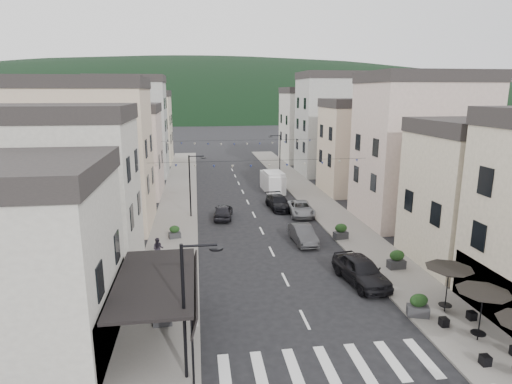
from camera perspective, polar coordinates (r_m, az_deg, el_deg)
sidewalk_left at (r=47.41m, az=-10.29°, el=-1.28°), size 4.00×76.00×0.12m
sidewalk_right at (r=49.09m, az=7.47°, el=-0.68°), size 4.00×76.00×0.12m
hill_backdrop at (r=314.17m, az=-7.15°, el=10.96°), size 640.00×360.00×70.00m
boutique_awning at (r=20.86m, az=-12.60°, el=-11.57°), size 3.77×7.50×3.28m
buildings_row_left at (r=52.75m, az=-18.01°, el=6.45°), size 10.20×54.16×14.00m
buildings_row_right at (r=54.55m, az=13.54°, el=7.14°), size 10.20×54.16×14.50m
cafe_terrace at (r=23.21m, az=28.01°, el=-12.29°), size 2.50×8.10×2.53m
streetlamp_left_near at (r=17.83m, az=-8.73°, el=-13.78°), size 1.70×0.56×6.00m
streetlamp_left_far at (r=40.71m, az=-8.44°, el=1.66°), size 1.70×0.56×6.00m
streetlamp_right_far at (r=59.53m, az=2.95°, el=5.42°), size 1.70×0.56×6.00m
bollards at (r=23.11m, az=6.86°, el=-16.24°), size 11.66×10.26×0.60m
bunting_near at (r=36.81m, az=0.54°, el=3.68°), size 19.00×0.28×0.62m
bunting_far at (r=52.54m, az=-2.06°, el=6.54°), size 19.00×0.28×0.62m
parked_car_a at (r=28.01m, az=13.83°, el=-10.08°), size 2.68×5.24×1.71m
parked_car_b at (r=34.37m, az=6.27°, el=-5.62°), size 1.64×4.32×1.40m
parked_car_c at (r=41.93m, az=5.98°, el=-2.18°), size 2.46×4.91×1.33m
parked_car_d at (r=43.90m, az=3.03°, el=-1.39°), size 2.34×4.92×1.38m
parked_car_e at (r=40.68m, az=-4.38°, el=-2.58°), size 2.19×4.32×1.41m
delivery_van at (r=51.62m, az=2.25°, el=1.44°), size 2.31×5.29×2.49m
pedestrian_a at (r=25.07m, az=-9.55°, el=-12.36°), size 0.64×0.42×1.76m
pedestrian_b at (r=31.30m, az=-12.91°, el=-7.39°), size 0.81×0.64×1.59m
planter_la at (r=23.15m, az=-12.39°, el=-15.78°), size 1.00×0.61×1.08m
planter_lb at (r=35.53m, az=-10.80°, el=-5.26°), size 1.04×0.74×1.06m
planter_ra at (r=24.94m, az=20.84°, el=-13.94°), size 1.26×0.95×1.25m
planter_rb at (r=30.62m, az=18.25°, el=-8.54°), size 1.18×0.68×1.29m
planter_rc at (r=35.42m, az=11.25°, el=-5.17°), size 1.22×0.81×1.26m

